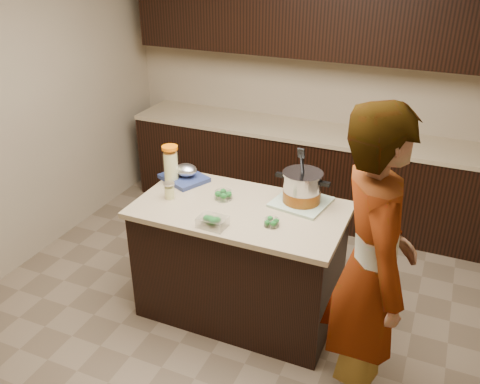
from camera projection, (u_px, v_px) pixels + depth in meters
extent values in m
plane|color=brown|center=(240.00, 309.00, 3.93)|extent=(4.00, 4.00, 0.00)
cube|color=tan|center=(321.00, 76.00, 4.95)|extent=(4.00, 0.04, 2.70)
cube|color=tan|center=(0.00, 355.00, 1.68)|extent=(4.00, 0.04, 2.70)
cube|color=tan|center=(8.00, 110.00, 4.02)|extent=(0.04, 4.00, 2.70)
cube|color=black|center=(307.00, 174.00, 5.12)|extent=(3.60, 0.60, 0.86)
cube|color=tan|center=(309.00, 132.00, 4.92)|extent=(3.60, 0.63, 0.04)
cube|color=black|center=(321.00, 14.00, 4.53)|extent=(3.60, 0.35, 0.75)
cube|color=black|center=(240.00, 263.00, 3.73)|extent=(1.40, 0.75, 0.86)
cube|color=tan|center=(240.00, 210.00, 3.53)|extent=(1.46, 0.81, 0.04)
cube|color=#649061|center=(301.00, 202.00, 3.56)|extent=(0.42, 0.42, 0.02)
cylinder|color=#B7B7BC|center=(302.00, 188.00, 3.51)|extent=(0.27, 0.27, 0.20)
cylinder|color=brown|center=(302.00, 196.00, 3.54)|extent=(0.28, 0.28, 0.08)
cylinder|color=#B7B7BC|center=(303.00, 173.00, 3.46)|extent=(0.29, 0.29, 0.01)
cube|color=black|center=(281.00, 175.00, 3.55)|extent=(0.07, 0.04, 0.03)
cube|color=black|center=(325.00, 184.00, 3.42)|extent=(0.07, 0.04, 0.03)
cylinder|color=black|center=(302.00, 167.00, 3.41)|extent=(0.03, 0.11, 0.25)
cylinder|color=#DDD787|center=(171.00, 168.00, 3.82)|extent=(0.13, 0.13, 0.24)
cylinder|color=white|center=(171.00, 166.00, 3.81)|extent=(0.14, 0.14, 0.27)
cylinder|color=orange|center=(170.00, 148.00, 3.75)|extent=(0.15, 0.15, 0.02)
cylinder|color=#DDD787|center=(170.00, 193.00, 3.62)|extent=(0.09, 0.09, 0.08)
cylinder|color=white|center=(170.00, 191.00, 3.62)|extent=(0.10, 0.10, 0.11)
cylinder|color=silver|center=(169.00, 183.00, 3.59)|extent=(0.10, 0.10, 0.02)
cylinder|color=silver|center=(223.00, 195.00, 3.61)|extent=(0.15, 0.15, 0.06)
cylinder|color=silver|center=(272.00, 222.00, 3.29)|extent=(0.13, 0.13, 0.05)
cube|color=silver|center=(213.00, 222.00, 3.27)|extent=(0.19, 0.14, 0.07)
cube|color=navy|center=(184.00, 178.00, 3.90)|extent=(0.41, 0.38, 0.03)
ellipsoid|color=silver|center=(186.00, 171.00, 3.86)|extent=(0.17, 0.14, 0.09)
imported|color=gray|center=(371.00, 271.00, 2.75)|extent=(0.70, 0.82, 1.92)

